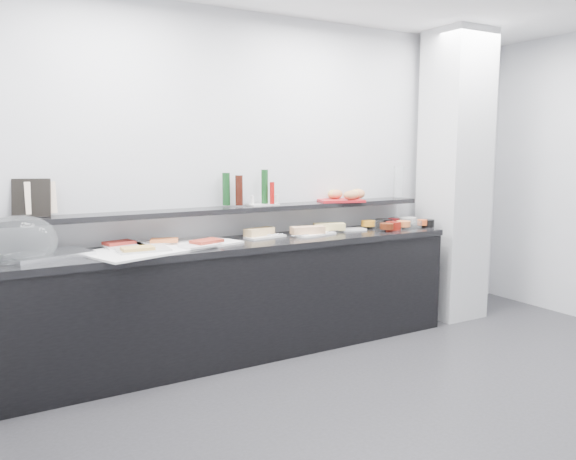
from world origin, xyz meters
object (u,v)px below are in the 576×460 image
framed_print (31,198)px  sandwich_plate_mid (315,234)px  bread_tray (341,201)px  carafe (399,182)px  condiment_tray (262,204)px  cloche_base (49,256)px

framed_print → sandwich_plate_mid: bearing=12.7°
bread_tray → carafe: carafe is taller
framed_print → condiment_tray: 1.74m
condiment_tray → carafe: size_ratio=0.83×
framed_print → condiment_tray: size_ratio=1.05×
condiment_tray → carafe: (1.44, -0.03, 0.14)m
carafe → bread_tray: bearing=-177.4°
sandwich_plate_mid → condiment_tray: condiment_tray is taller
framed_print → condiment_tray: framed_print is taller
cloche_base → condiment_tray: bearing=-8.5°
cloche_base → condiment_tray: 1.70m
cloche_base → framed_print: (-0.06, 0.25, 0.36)m
sandwich_plate_mid → carafe: size_ratio=1.22×
bread_tray → carafe: 0.71m
framed_print → carafe: size_ratio=0.87×
sandwich_plate_mid → carafe: carafe is taller
bread_tray → carafe: size_ratio=1.27×
sandwich_plate_mid → bread_tray: (0.37, 0.15, 0.25)m
condiment_tray → bread_tray: bearing=-7.3°
cloche_base → sandwich_plate_mid: 2.05m
cloche_base → sandwich_plate_mid: (2.05, 0.01, -0.01)m
condiment_tray → carafe: 1.45m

